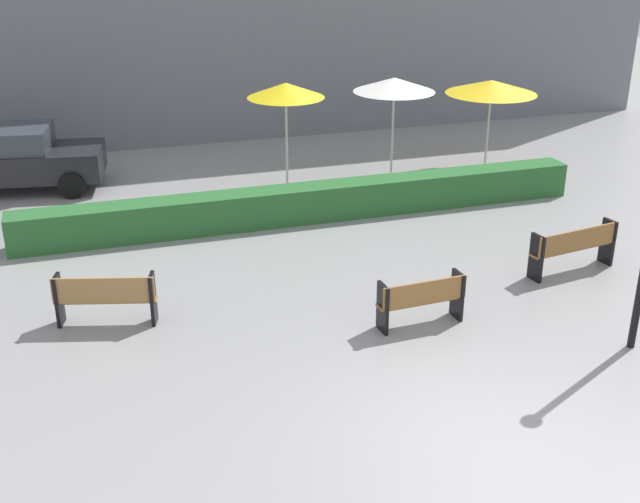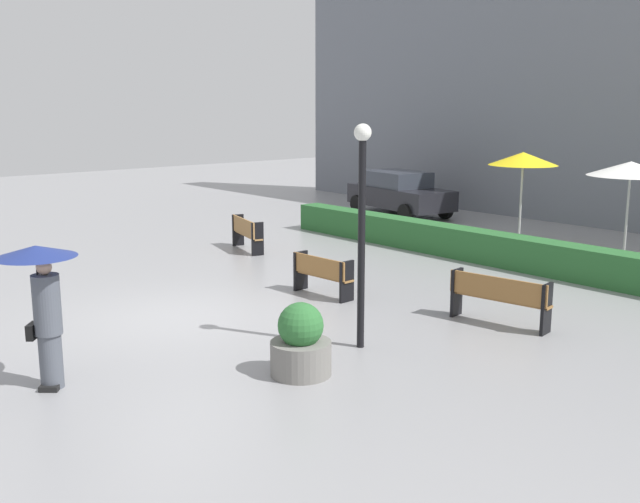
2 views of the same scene
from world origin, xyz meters
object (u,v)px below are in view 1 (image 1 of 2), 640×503
(bench_mid_center, at_px, (422,299))
(parked_car, at_px, (12,158))
(bench_far_left, at_px, (105,296))
(patio_umbrella_white, at_px, (394,85))
(bench_far_right, at_px, (575,246))
(patio_umbrella_yellow, at_px, (286,90))
(patio_umbrella_yellow_far, at_px, (491,87))

(bench_mid_center, relative_size, parked_car, 0.34)
(bench_far_left, relative_size, patio_umbrella_white, 0.66)
(parked_car, bearing_deg, bench_far_right, -39.24)
(bench_far_left, xyz_separation_m, patio_umbrella_yellow, (4.73, 5.85, 1.95))
(bench_mid_center, distance_m, parked_car, 11.64)
(patio_umbrella_white, distance_m, parked_car, 9.62)
(bench_far_right, bearing_deg, patio_umbrella_white, 98.69)
(bench_far_right, height_order, patio_umbrella_white, patio_umbrella_white)
(bench_mid_center, distance_m, bench_far_left, 5.24)
(bench_mid_center, relative_size, patio_umbrella_yellow, 0.57)
(bench_far_left, bearing_deg, patio_umbrella_yellow_far, 30.21)
(patio_umbrella_yellow, distance_m, patio_umbrella_white, 2.90)
(bench_far_right, relative_size, patio_umbrella_yellow, 0.72)
(patio_umbrella_white, bearing_deg, bench_far_right, -81.31)
(bench_far_left, height_order, patio_umbrella_white, patio_umbrella_white)
(bench_far_right, height_order, bench_far_left, bench_far_right)
(bench_mid_center, bearing_deg, parked_car, 125.12)
(bench_far_right, relative_size, patio_umbrella_yellow_far, 0.81)
(patio_umbrella_yellow, xyz_separation_m, patio_umbrella_white, (2.89, 0.27, -0.09))
(bench_far_right, distance_m, patio_umbrella_yellow, 7.73)
(bench_mid_center, relative_size, patio_umbrella_yellow_far, 0.64)
(bench_mid_center, bearing_deg, patio_umbrella_yellow, 91.99)
(bench_mid_center, distance_m, patio_umbrella_yellow_far, 9.42)
(bench_mid_center, height_order, patio_umbrella_yellow, patio_umbrella_yellow)
(bench_far_right, bearing_deg, patio_umbrella_yellow_far, 75.73)
(bench_far_right, xyz_separation_m, patio_umbrella_white, (-1.02, 6.65, 1.84))
(parked_car, bearing_deg, patio_umbrella_white, -10.88)
(patio_umbrella_yellow_far, bearing_deg, parked_car, 170.93)
(bench_far_right, relative_size, parked_car, 0.43)
(bench_far_right, distance_m, patio_umbrella_white, 6.98)
(bench_far_left, bearing_deg, parked_car, 102.15)
(bench_far_right, relative_size, patio_umbrella_white, 0.75)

